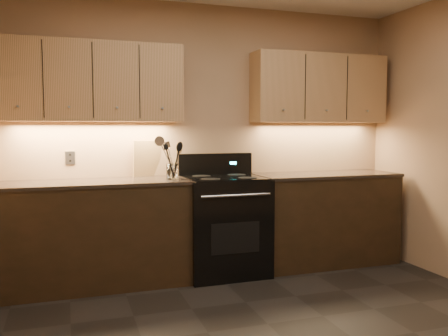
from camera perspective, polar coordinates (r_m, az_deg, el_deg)
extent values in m
cube|color=tan|center=(4.75, -2.16, 3.72)|extent=(4.00, 0.04, 2.60)
cube|color=black|center=(4.36, -15.11, -7.80)|extent=(1.60, 0.60, 0.90)
cube|color=#3A2D25|center=(4.29, -15.25, -1.72)|extent=(1.62, 0.62, 0.03)
cube|color=black|center=(5.03, 11.96, -6.07)|extent=(1.44, 0.60, 0.90)
cube|color=#3A2D25|center=(4.96, 12.05, -0.79)|extent=(1.46, 0.62, 0.03)
cube|color=black|center=(4.56, 0.00, -6.98)|extent=(0.76, 0.65, 0.92)
cube|color=black|center=(4.48, 0.00, -1.15)|extent=(0.70, 0.60, 0.01)
cube|color=black|center=(4.74, -1.08, 0.45)|extent=(0.76, 0.07, 0.22)
cube|color=#19E5F2|center=(4.77, 1.11, 0.61)|extent=(0.06, 0.00, 0.03)
cylinder|color=silver|center=(4.18, 1.47, -3.31)|extent=(0.65, 0.02, 0.02)
cube|color=black|center=(4.26, 1.40, -8.43)|extent=(0.46, 0.00, 0.28)
cylinder|color=black|center=(4.29, -1.65, -1.33)|extent=(0.18, 0.18, 0.00)
cylinder|color=black|center=(4.40, 2.84, -1.17)|extent=(0.18, 0.18, 0.00)
cylinder|color=black|center=(4.57, -2.73, -0.95)|extent=(0.18, 0.18, 0.00)
cylinder|color=black|center=(4.68, 1.51, -0.81)|extent=(0.18, 0.18, 0.00)
cube|color=tan|center=(4.43, -15.62, 9.94)|extent=(1.60, 0.30, 0.70)
cube|color=tan|center=(5.09, 11.36, 9.34)|extent=(1.44, 0.30, 0.70)
cube|color=#B2B5BA|center=(4.56, -18.02, 1.17)|extent=(0.08, 0.01, 0.12)
cylinder|color=white|center=(4.33, -6.22, -0.41)|extent=(0.13, 0.13, 0.14)
cylinder|color=white|center=(4.33, -6.21, -1.21)|extent=(0.11, 0.11, 0.02)
cube|color=tan|center=(4.60, -9.26, 1.15)|extent=(0.28, 0.11, 0.34)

